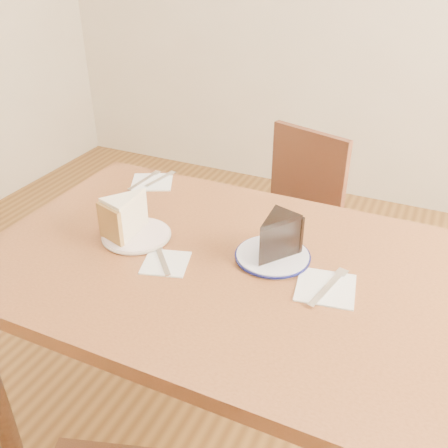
% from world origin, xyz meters
% --- Properties ---
extents(ground, '(4.00, 4.00, 0.00)m').
position_xyz_m(ground, '(0.00, 0.00, 0.00)').
color(ground, '#503215').
rests_on(ground, ground).
extents(table, '(1.20, 0.80, 0.75)m').
position_xyz_m(table, '(0.00, 0.00, 0.65)').
color(table, '#522C16').
rests_on(table, ground).
extents(chair_far, '(0.50, 0.50, 0.81)m').
position_xyz_m(chair_far, '(-0.04, 0.73, 0.45)').
color(chair_far, '#391B11').
rests_on(chair_far, ground).
extents(plate_cream, '(0.18, 0.18, 0.01)m').
position_xyz_m(plate_cream, '(-0.24, -0.00, 0.76)').
color(plate_cream, white).
rests_on(plate_cream, table).
extents(plate_navy, '(0.18, 0.18, 0.01)m').
position_xyz_m(plate_navy, '(0.12, 0.06, 0.76)').
color(plate_navy, white).
rests_on(plate_navy, table).
extents(carrot_cake, '(0.12, 0.14, 0.10)m').
position_xyz_m(carrot_cake, '(-0.26, 0.01, 0.81)').
color(carrot_cake, '#F4E9C9').
rests_on(carrot_cake, plate_cream).
extents(chocolate_cake, '(0.11, 0.13, 0.10)m').
position_xyz_m(chocolate_cake, '(0.13, 0.05, 0.81)').
color(chocolate_cake, black).
rests_on(chocolate_cake, plate_navy).
extents(napkin_cream, '(0.14, 0.14, 0.00)m').
position_xyz_m(napkin_cream, '(-0.11, -0.07, 0.75)').
color(napkin_cream, white).
rests_on(napkin_cream, table).
extents(napkin_navy, '(0.15, 0.15, 0.00)m').
position_xyz_m(napkin_navy, '(0.28, -0.01, 0.75)').
color(napkin_navy, white).
rests_on(napkin_navy, table).
extents(napkin_spare, '(0.17, 0.17, 0.00)m').
position_xyz_m(napkin_spare, '(-0.39, 0.31, 0.75)').
color(napkin_spare, white).
rests_on(napkin_spare, table).
extents(fork_cream, '(0.10, 0.11, 0.00)m').
position_xyz_m(fork_cream, '(-0.12, -0.07, 0.76)').
color(fork_cream, silver).
rests_on(fork_cream, napkin_cream).
extents(knife_navy, '(0.05, 0.17, 0.00)m').
position_xyz_m(knife_navy, '(0.28, -0.01, 0.76)').
color(knife_navy, silver).
rests_on(knife_navy, napkin_navy).
extents(fork_spare, '(0.04, 0.14, 0.00)m').
position_xyz_m(fork_spare, '(-0.37, 0.33, 0.76)').
color(fork_spare, silver).
rests_on(fork_spare, napkin_spare).
extents(knife_spare, '(0.02, 0.16, 0.00)m').
position_xyz_m(knife_spare, '(-0.41, 0.30, 0.76)').
color(knife_spare, white).
rests_on(knife_spare, napkin_spare).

